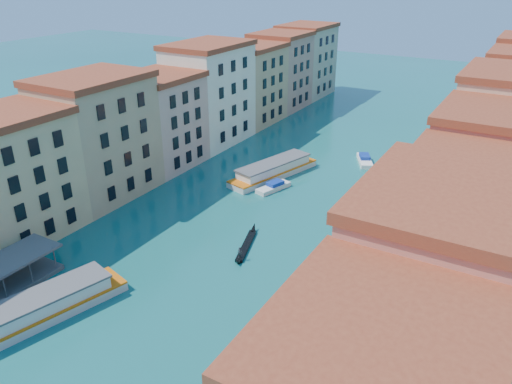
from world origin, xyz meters
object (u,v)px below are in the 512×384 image
vaporetto_near (38,309)px  gondola_fore (246,245)px  vaporetto_far (274,170)px  gondola_right (309,293)px

vaporetto_near → gondola_fore: bearing=79.5°
vaporetto_near → vaporetto_far: bearing=101.5°
gondola_right → vaporetto_far: bearing=114.4°
vaporetto_near → vaporetto_far: size_ratio=1.02×
gondola_fore → gondola_right: (12.14, -5.76, 0.07)m
vaporetto_near → gondola_right: (23.93, 18.71, -0.88)m
gondola_right → vaporetto_near: bearing=-152.5°
vaporetto_far → gondola_right: 36.27m
vaporetto_near → gondola_right: vaporetto_near is taller
vaporetto_near → vaporetto_far: (3.20, 48.46, -0.02)m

